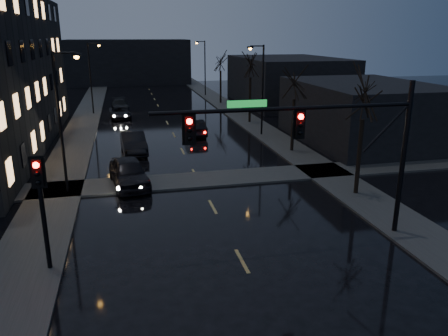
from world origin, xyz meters
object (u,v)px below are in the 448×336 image
oncoming_car_a (129,172)px  oncoming_car_c (120,113)px  oncoming_car_b (133,142)px  lead_car (194,127)px  oncoming_car_d (120,105)px

oncoming_car_a → oncoming_car_c: size_ratio=1.07×
oncoming_car_a → oncoming_car_b: oncoming_car_a is taller
oncoming_car_b → lead_car: (5.57, 5.02, -0.08)m
oncoming_car_a → oncoming_car_b: 7.94m
oncoming_car_a → oncoming_car_d: 28.60m
oncoming_car_b → lead_car: 7.50m
oncoming_car_d → oncoming_car_a: bearing=-93.0°
oncoming_car_a → oncoming_car_c: (-0.52, 23.16, -0.20)m
oncoming_car_b → oncoming_car_d: (-1.01, 20.67, -0.14)m
oncoming_car_a → oncoming_car_c: bearing=83.4°
oncoming_car_b → oncoming_car_c: size_ratio=1.07×
oncoming_car_b → oncoming_car_c: bearing=89.7°
oncoming_car_c → oncoming_car_d: (0.01, 5.43, 0.04)m
oncoming_car_a → lead_car: bearing=57.0°
oncoming_car_a → oncoming_car_b: size_ratio=1.00×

